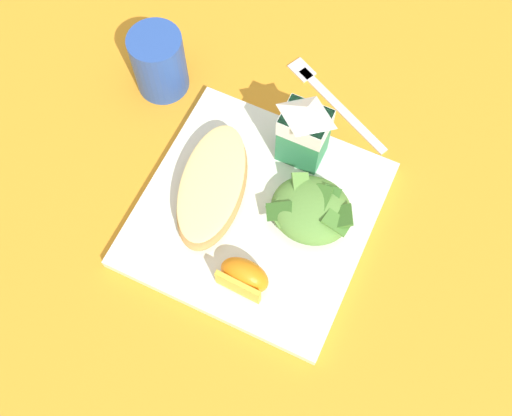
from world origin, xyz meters
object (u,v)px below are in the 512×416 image
at_px(cheesy_pizza_bread, 211,189).
at_px(milk_carton, 304,130).
at_px(metal_fork, 330,97).
at_px(drinking_blue_cup, 159,63).
at_px(white_plate, 256,214).
at_px(orange_wedge_front, 244,276).
at_px(green_salad_pile, 311,210).

xyz_separation_m(cheesy_pizza_bread, milk_carton, (0.08, 0.10, 0.04)).
relative_size(metal_fork, drinking_blue_cup, 1.87).
bearing_deg(white_plate, orange_wedge_front, -73.60).
relative_size(cheesy_pizza_bread, drinking_blue_cup, 1.94).
xyz_separation_m(white_plate, cheesy_pizza_bread, (-0.06, -0.00, 0.03)).
bearing_deg(cheesy_pizza_bread, green_salad_pile, 11.95).
bearing_deg(drinking_blue_cup, cheesy_pizza_bread, -42.56).
bearing_deg(green_salad_pile, drinking_blue_cup, 158.34).
bearing_deg(milk_carton, metal_fork, 90.85).
bearing_deg(green_salad_pile, cheesy_pizza_bread, -168.05).
xyz_separation_m(white_plate, drinking_blue_cup, (-0.20, 0.13, 0.04)).
bearing_deg(orange_wedge_front, drinking_blue_cup, 136.66).
bearing_deg(white_plate, drinking_blue_cup, 147.78).
height_order(cheesy_pizza_bread, milk_carton, milk_carton).
height_order(white_plate, green_salad_pile, green_salad_pile).
xyz_separation_m(green_salad_pile, orange_wedge_front, (-0.04, -0.11, -0.00)).
bearing_deg(green_salad_pile, metal_fork, 104.41).
relative_size(green_salad_pile, metal_fork, 0.61).
bearing_deg(metal_fork, white_plate, -94.67).
relative_size(white_plate, cheesy_pizza_bread, 1.53).
xyz_separation_m(milk_carton, drinking_blue_cup, (-0.22, 0.03, -0.03)).
height_order(orange_wedge_front, drinking_blue_cup, drinking_blue_cup).
xyz_separation_m(orange_wedge_front, metal_fork, (-0.01, 0.29, -0.03)).
distance_m(cheesy_pizza_bread, orange_wedge_front, 0.12).
height_order(green_salad_pile, metal_fork, green_salad_pile).
bearing_deg(drinking_blue_cup, metal_fork, 19.09).
bearing_deg(drinking_blue_cup, orange_wedge_front, -43.34).
distance_m(white_plate, orange_wedge_front, 0.10).
bearing_deg(cheesy_pizza_bread, metal_fork, 69.87).
height_order(white_plate, milk_carton, milk_carton).
bearing_deg(cheesy_pizza_bread, white_plate, 3.70).
height_order(orange_wedge_front, metal_fork, orange_wedge_front).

